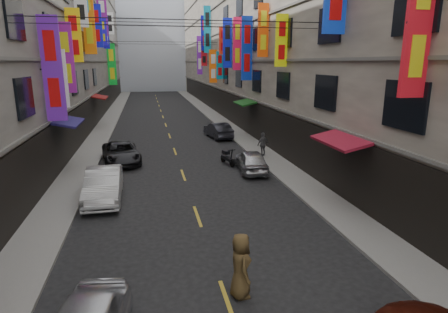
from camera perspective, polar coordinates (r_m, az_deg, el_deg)
name	(u,v)px	position (r m, az deg, el deg)	size (l,w,h in m)	color
sidewalk_left	(105,126)	(39.22, -17.68, 4.40)	(2.00, 90.00, 0.12)	slate
sidewalk_right	(223,123)	(39.79, -0.18, 5.20)	(2.00, 90.00, 0.12)	slate
building_row_left	(28,26)	(39.94, -27.71, 17.26)	(10.14, 90.00, 19.00)	gray
building_row_right	(280,30)	(41.06, 8.47, 18.53)	(10.14, 90.00, 19.00)	#B0A593
haze_block	(151,40)	(88.65, -11.00, 16.99)	(18.00, 8.00, 22.00)	silver
shop_signage	(164,24)	(32.07, -9.15, 19.29)	(14.00, 55.00, 12.74)	blue
street_awnings	(157,119)	(22.75, -10.11, 5.70)	(13.99, 35.20, 0.41)	#144E20
overhead_cables	(171,23)	(26.69, -8.13, 19.49)	(14.00, 38.04, 1.24)	black
lane_markings	(167,130)	(36.10, -8.61, 4.03)	(0.12, 80.20, 0.01)	gold
scooter_far_right	(227,158)	(23.50, 0.51, -0.18)	(0.67, 1.78, 1.14)	black
car_left_mid	(104,185)	(18.29, -17.87, -4.15)	(1.55, 4.46, 1.47)	silver
car_left_far	(121,153)	(24.76, -15.42, 0.55)	(2.16, 4.68, 1.30)	black
car_right_mid	(251,161)	(22.02, 4.14, -0.63)	(1.54, 3.83, 1.30)	#B2B2B7
car_right_far	(218,130)	(31.86, -0.93, 4.04)	(1.40, 4.02, 1.32)	#292A32
pedestrian_rfar	(263,144)	(25.21, 5.96, 1.87)	(0.95, 0.54, 1.62)	#59595B
pedestrian_crossing	(241,266)	(10.56, 2.53, -16.27)	(0.90, 0.61, 1.84)	#503D20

